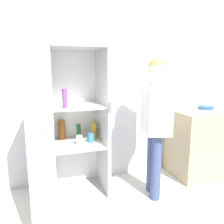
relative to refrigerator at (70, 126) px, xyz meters
name	(u,v)px	position (x,y,z in m)	size (l,w,h in m)	color
ground_plane	(108,222)	(0.28, -0.54, -0.87)	(12.00, 12.00, 0.00)	beige
wall_back	(86,87)	(0.28, 0.44, 0.40)	(7.00, 0.06, 2.55)	silver
refrigerator	(70,126)	(0.00, 0.00, 0.00)	(0.82, 1.22, 1.76)	#B7BABC
person	(155,112)	(0.93, -0.22, 0.15)	(0.73, 0.60, 1.63)	#384770
counter	(198,143)	(1.82, 0.08, -0.41)	(0.75, 0.62, 0.94)	tan
bowl	(206,107)	(1.98, 0.17, 0.09)	(0.21, 0.21, 0.05)	#335B8E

